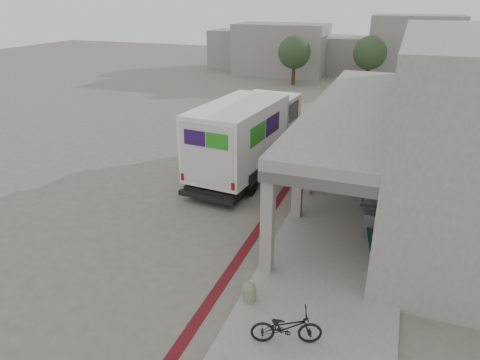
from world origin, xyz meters
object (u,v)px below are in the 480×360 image
at_px(bench, 374,239).
at_px(bicycle_black, 286,327).
at_px(fedex_truck, 248,135).
at_px(utility_cabinet, 370,224).

xyz_separation_m(bench, bicycle_black, (-1.69, -5.38, 0.14)).
distance_m(fedex_truck, bicycle_black, 11.80).
height_order(bench, bicycle_black, bicycle_black).
xyz_separation_m(fedex_truck, utility_cabinet, (6.35, -4.47, -1.39)).
bearing_deg(bench, fedex_truck, 132.16).
relative_size(fedex_truck, utility_cabinet, 9.42).
xyz_separation_m(bench, utility_cabinet, (-0.20, 0.81, 0.14)).
bearing_deg(utility_cabinet, bench, -68.46).
bearing_deg(bicycle_black, fedex_truck, 5.05).
relative_size(bench, utility_cabinet, 2.16).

